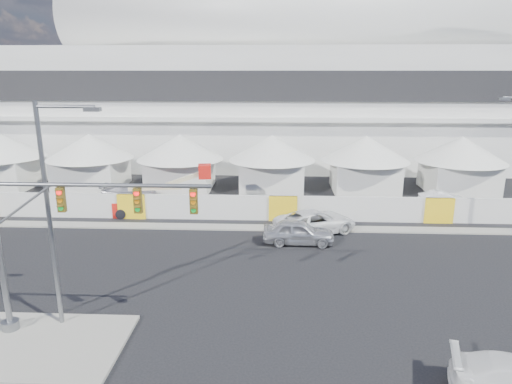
{
  "coord_description": "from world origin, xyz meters",
  "views": [
    {
      "loc": [
        5.46,
        -19.71,
        11.51
      ],
      "look_at": [
        4.09,
        10.0,
        3.5
      ],
      "focal_mm": 32.0,
      "sensor_mm": 36.0,
      "label": 1
    }
  ],
  "objects_px": {
    "traffic_mast": "(42,241)",
    "pickup_curb": "(315,221)",
    "boom_lift": "(148,202)",
    "lot_car_c": "(130,192)",
    "lot_car_a": "(442,199)",
    "sedan_silver": "(299,232)",
    "streetlight_median": "(53,202)"
  },
  "relations": [
    {
      "from": "traffic_mast",
      "to": "pickup_curb",
      "type": "bearing_deg",
      "value": 47.0
    },
    {
      "from": "boom_lift",
      "to": "lot_car_c",
      "type": "bearing_deg",
      "value": 115.78
    },
    {
      "from": "lot_car_a",
      "to": "traffic_mast",
      "type": "xyz_separation_m",
      "value": [
        -24.43,
        -21.09,
        3.78
      ]
    },
    {
      "from": "pickup_curb",
      "to": "sedan_silver",
      "type": "bearing_deg",
      "value": 124.66
    },
    {
      "from": "lot_car_a",
      "to": "boom_lift",
      "type": "relative_size",
      "value": 0.48
    },
    {
      "from": "streetlight_median",
      "to": "sedan_silver",
      "type": "bearing_deg",
      "value": 44.11
    },
    {
      "from": "lot_car_a",
      "to": "lot_car_c",
      "type": "relative_size",
      "value": 0.77
    },
    {
      "from": "lot_car_a",
      "to": "streetlight_median",
      "type": "distance_m",
      "value": 32.01
    },
    {
      "from": "lot_car_c",
      "to": "traffic_mast",
      "type": "distance_m",
      "value": 22.14
    },
    {
      "from": "traffic_mast",
      "to": "boom_lift",
      "type": "xyz_separation_m",
      "value": [
        -0.43,
        17.42,
        -3.33
      ]
    },
    {
      "from": "lot_car_c",
      "to": "boom_lift",
      "type": "height_order",
      "value": "boom_lift"
    },
    {
      "from": "boom_lift",
      "to": "sedan_silver",
      "type": "bearing_deg",
      "value": -35.17
    },
    {
      "from": "lot_car_c",
      "to": "boom_lift",
      "type": "bearing_deg",
      "value": -145.66
    },
    {
      "from": "traffic_mast",
      "to": "boom_lift",
      "type": "height_order",
      "value": "traffic_mast"
    },
    {
      "from": "lot_car_c",
      "to": "streetlight_median",
      "type": "distance_m",
      "value": 21.84
    },
    {
      "from": "sedan_silver",
      "to": "streetlight_median",
      "type": "relative_size",
      "value": 0.48
    },
    {
      "from": "sedan_silver",
      "to": "pickup_curb",
      "type": "height_order",
      "value": "pickup_curb"
    },
    {
      "from": "sedan_silver",
      "to": "pickup_curb",
      "type": "xyz_separation_m",
      "value": [
        1.31,
        2.24,
        0.01
      ]
    },
    {
      "from": "lot_car_a",
      "to": "lot_car_c",
      "type": "bearing_deg",
      "value": 92.89
    },
    {
      "from": "traffic_mast",
      "to": "streetlight_median",
      "type": "relative_size",
      "value": 0.96
    },
    {
      "from": "lot_car_a",
      "to": "boom_lift",
      "type": "bearing_deg",
      "value": 102.29
    },
    {
      "from": "streetlight_median",
      "to": "boom_lift",
      "type": "relative_size",
      "value": 1.25
    },
    {
      "from": "pickup_curb",
      "to": "lot_car_c",
      "type": "xyz_separation_m",
      "value": [
        -16.16,
        7.8,
        -0.1
      ]
    },
    {
      "from": "streetlight_median",
      "to": "pickup_curb",
      "type": "bearing_deg",
      "value": 46.32
    },
    {
      "from": "pickup_curb",
      "to": "streetlight_median",
      "type": "relative_size",
      "value": 0.59
    },
    {
      "from": "traffic_mast",
      "to": "sedan_silver",
      "type": "bearing_deg",
      "value": 44.99
    },
    {
      "from": "sedan_silver",
      "to": "boom_lift",
      "type": "xyz_separation_m",
      "value": [
        -11.96,
        5.89,
        0.27
      ]
    },
    {
      "from": "streetlight_median",
      "to": "boom_lift",
      "type": "xyz_separation_m",
      "value": [
        -0.78,
        16.73,
        -4.87
      ]
    },
    {
      "from": "lot_car_c",
      "to": "streetlight_median",
      "type": "xyz_separation_m",
      "value": [
        3.66,
        -20.89,
        5.23
      ]
    },
    {
      "from": "traffic_mast",
      "to": "lot_car_c",
      "type": "bearing_deg",
      "value": 98.73
    },
    {
      "from": "lot_car_a",
      "to": "boom_lift",
      "type": "height_order",
      "value": "boom_lift"
    },
    {
      "from": "lot_car_c",
      "to": "sedan_silver",
      "type": "bearing_deg",
      "value": -124.49
    }
  ]
}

